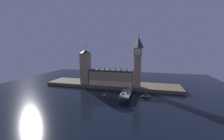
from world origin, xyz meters
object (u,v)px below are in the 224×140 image
object	(u,v)px
street_lamp_far	(124,85)
pedestrian_mid_walk	(131,91)
car_northbound_trail	(123,94)
street_lamp_near	(120,92)
clock_tower	(138,60)
pedestrian_near_rail	(121,93)
car_southbound_lead	(128,93)
victoria_tower	(86,67)
car_northbound_lead	(126,88)
boat_downstream	(146,96)

from	to	relation	value
street_lamp_far	pedestrian_mid_walk	bearing A→B (deg)	-45.65
car_northbound_trail	street_lamp_near	world-z (taller)	street_lamp_near
clock_tower	car_northbound_trail	bearing A→B (deg)	-107.68
street_lamp_near	pedestrian_near_rail	bearing A→B (deg)	85.52
clock_tower	street_lamp_near	xyz separation A→B (m)	(-17.25, -46.10, -35.82)
pedestrian_near_rail	car_southbound_lead	bearing A→B (deg)	6.30
victoria_tower	street_lamp_near	bearing A→B (deg)	-35.36
pedestrian_mid_walk	street_lamp_near	distance (m)	21.38
car_northbound_lead	car_northbound_trail	world-z (taller)	car_northbound_lead
car_southbound_lead	boat_downstream	world-z (taller)	car_southbound_lead
clock_tower	street_lamp_near	bearing A→B (deg)	-110.51
clock_tower	car_northbound_trail	xyz separation A→B (m)	(-14.14, -44.37, -38.92)
street_lamp_far	victoria_tower	bearing A→B (deg)	164.50
pedestrian_mid_walk	pedestrian_near_rail	bearing A→B (deg)	-130.12
clock_tower	street_lamp_far	world-z (taller)	clock_tower
clock_tower	boat_downstream	xyz separation A→B (m)	(14.08, -28.04, -44.46)
pedestrian_near_rail	boat_downstream	world-z (taller)	pedestrian_near_rail
car_northbound_lead	car_northbound_trail	xyz separation A→B (m)	(-0.00, -25.81, -0.10)
car_northbound_trail	street_lamp_near	distance (m)	4.71
car_northbound_trail	boat_downstream	size ratio (longest dim) A/B	0.31
clock_tower	street_lamp_far	distance (m)	42.73
victoria_tower	street_lamp_far	world-z (taller)	victoria_tower
clock_tower	car_northbound_lead	world-z (taller)	clock_tower
victoria_tower	car_northbound_lead	xyz separation A→B (m)	(71.18, -20.78, -25.89)
street_lamp_near	car_northbound_lead	bearing A→B (deg)	83.56
car_northbound_trail	street_lamp_far	distance (m)	28.11
street_lamp_far	clock_tower	bearing A→B (deg)	44.01
clock_tower	car_northbound_lead	distance (m)	45.29
car_northbound_trail	pedestrian_near_rail	distance (m)	4.34
victoria_tower	car_northbound_lead	bearing A→B (deg)	-16.27
car_northbound_trail	pedestrian_near_rail	world-z (taller)	pedestrian_near_rail
victoria_tower	car_northbound_trail	distance (m)	88.95
pedestrian_near_rail	street_lamp_near	xyz separation A→B (m)	(-0.40, -5.11, 2.86)
street_lamp_near	street_lamp_far	world-z (taller)	street_lamp_far
boat_downstream	victoria_tower	bearing A→B (deg)	163.07
pedestrian_near_rail	street_lamp_far	xyz separation A→B (m)	(-0.40, 24.33, 3.31)
car_southbound_lead	boat_downstream	xyz separation A→B (m)	(22.81, 12.06, -5.63)
clock_tower	car_southbound_lead	bearing A→B (deg)	-102.28
pedestrian_mid_walk	car_southbound_lead	bearing A→B (deg)	-102.76
pedestrian_mid_walk	boat_downstream	world-z (taller)	pedestrian_mid_walk
street_lamp_near	victoria_tower	bearing A→B (deg)	144.64
car_southbound_lead	street_lamp_far	size ratio (longest dim) A/B	0.63
car_southbound_lead	pedestrian_near_rail	xyz separation A→B (m)	(-8.12, -0.90, 0.15)
clock_tower	car_southbound_lead	distance (m)	56.49
pedestrian_mid_walk	street_lamp_near	size ratio (longest dim) A/B	0.26
victoria_tower	pedestrian_near_rail	distance (m)	84.97
pedestrian_mid_walk	street_lamp_near	xyz separation A→B (m)	(-11.23, -17.96, 2.90)
car_southbound_lead	street_lamp_far	world-z (taller)	street_lamp_far
car_northbound_trail	street_lamp_far	xyz separation A→B (m)	(-3.11, 27.71, 3.54)
pedestrian_mid_walk	car_northbound_lead	bearing A→B (deg)	130.29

